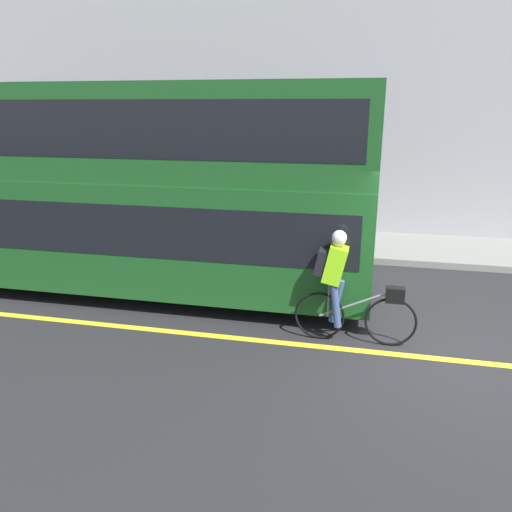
{
  "coord_description": "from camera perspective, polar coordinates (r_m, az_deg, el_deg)",
  "views": [
    {
      "loc": [
        -1.3,
        -6.71,
        3.38
      ],
      "look_at": [
        -3.0,
        0.84,
        1.03
      ],
      "focal_mm": 35.0,
      "sensor_mm": 36.0,
      "label": 1
    }
  ],
  "objects": [
    {
      "name": "street_sign_post",
      "position": [
        13.63,
        -15.27,
        7.98
      ],
      "size": [
        0.36,
        0.09,
        2.24
      ],
      "color": "#59595B",
      "rests_on": "sidewalk_curb"
    },
    {
      "name": "road_center_line",
      "position": [
        7.54,
        21.57,
        -11.01
      ],
      "size": [
        50.0,
        0.14,
        0.01
      ],
      "primitive_type": "cube",
      "color": "yellow",
      "rests_on": "ground_plane"
    },
    {
      "name": "building_facade",
      "position": [
        13.55,
        19.52,
        21.25
      ],
      "size": [
        60.0,
        0.3,
        9.24
      ],
      "color": "#9E9EA3",
      "rests_on": "ground_plane"
    },
    {
      "name": "cyclist_on_bike",
      "position": [
        7.32,
        10.02,
        -3.14
      ],
      "size": [
        1.77,
        0.32,
        1.7
      ],
      "color": "black",
      "rests_on": "ground_plane"
    },
    {
      "name": "ground_plane",
      "position": [
        7.63,
        21.47,
        -10.71
      ],
      "size": [
        80.0,
        80.0,
        0.0
      ],
      "primitive_type": "plane",
      "color": "#232326"
    },
    {
      "name": "bus",
      "position": [
        9.71,
        -16.84,
        8.34
      ],
      "size": [
        9.78,
        2.57,
        3.72
      ],
      "color": "black",
      "rests_on": "ground_plane"
    },
    {
      "name": "sidewalk_curb",
      "position": [
        12.55,
        18.17,
        0.75
      ],
      "size": [
        60.0,
        2.48,
        0.15
      ],
      "color": "gray",
      "rests_on": "ground_plane"
    }
  ]
}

